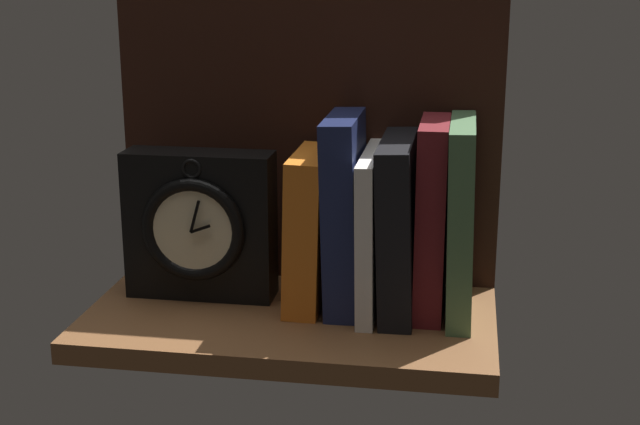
{
  "coord_description": "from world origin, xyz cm",
  "views": [
    {
      "loc": [
        19.51,
        -97.31,
        40.61
      ],
      "look_at": [
        2.97,
        3.56,
        11.35
      ],
      "focal_mm": 50.68,
      "sensor_mm": 36.0,
      "label": 1
    }
  ],
  "objects_px": {
    "book_green_romantic": "(461,219)",
    "framed_clock": "(199,225)",
    "book_orange_pandolfini": "(310,229)",
    "book_maroon_dawkins": "(432,218)",
    "book_navy_bierce": "(345,213)",
    "book_black_skeptic": "(399,226)",
    "book_white_catcher": "(371,231)"
  },
  "relations": [
    {
      "from": "book_black_skeptic",
      "to": "book_navy_bierce",
      "type": "bearing_deg",
      "value": 180.0
    },
    {
      "from": "book_white_catcher",
      "to": "framed_clock",
      "type": "height_order",
      "value": "book_white_catcher"
    },
    {
      "from": "book_navy_bierce",
      "to": "book_black_skeptic",
      "type": "bearing_deg",
      "value": 0.0
    },
    {
      "from": "book_navy_bierce",
      "to": "book_white_catcher",
      "type": "bearing_deg",
      "value": 0.0
    },
    {
      "from": "book_orange_pandolfini",
      "to": "book_navy_bierce",
      "type": "relative_size",
      "value": 0.81
    },
    {
      "from": "book_orange_pandolfini",
      "to": "framed_clock",
      "type": "distance_m",
      "value": 0.14
    },
    {
      "from": "book_black_skeptic",
      "to": "book_orange_pandolfini",
      "type": "bearing_deg",
      "value": 180.0
    },
    {
      "from": "book_navy_bierce",
      "to": "book_maroon_dawkins",
      "type": "bearing_deg",
      "value": 0.0
    },
    {
      "from": "book_navy_bierce",
      "to": "framed_clock",
      "type": "relative_size",
      "value": 1.27
    },
    {
      "from": "book_orange_pandolfini",
      "to": "book_white_catcher",
      "type": "bearing_deg",
      "value": 0.0
    },
    {
      "from": "book_black_skeptic",
      "to": "book_maroon_dawkins",
      "type": "xyz_separation_m",
      "value": [
        0.04,
        0.0,
        0.01
      ]
    },
    {
      "from": "book_white_catcher",
      "to": "book_green_romantic",
      "type": "bearing_deg",
      "value": 0.0
    },
    {
      "from": "book_maroon_dawkins",
      "to": "book_orange_pandolfini",
      "type": "bearing_deg",
      "value": 180.0
    },
    {
      "from": "framed_clock",
      "to": "book_navy_bierce",
      "type": "bearing_deg",
      "value": 0.33
    },
    {
      "from": "book_green_romantic",
      "to": "framed_clock",
      "type": "bearing_deg",
      "value": -179.81
    },
    {
      "from": "book_navy_bierce",
      "to": "book_black_skeptic",
      "type": "xyz_separation_m",
      "value": [
        0.06,
        0.0,
        -0.01
      ]
    },
    {
      "from": "book_orange_pandolfini",
      "to": "book_white_catcher",
      "type": "height_order",
      "value": "book_white_catcher"
    },
    {
      "from": "book_green_romantic",
      "to": "framed_clock",
      "type": "relative_size",
      "value": 1.26
    },
    {
      "from": "book_white_catcher",
      "to": "book_black_skeptic",
      "type": "distance_m",
      "value": 0.03
    },
    {
      "from": "book_navy_bierce",
      "to": "book_green_romantic",
      "type": "distance_m",
      "value": 0.14
    },
    {
      "from": "book_white_catcher",
      "to": "book_maroon_dawkins",
      "type": "height_order",
      "value": "book_maroon_dawkins"
    },
    {
      "from": "book_orange_pandolfini",
      "to": "book_maroon_dawkins",
      "type": "bearing_deg",
      "value": 0.0
    },
    {
      "from": "book_white_catcher",
      "to": "book_black_skeptic",
      "type": "bearing_deg",
      "value": 0.0
    },
    {
      "from": "book_orange_pandolfini",
      "to": "book_black_skeptic",
      "type": "xyz_separation_m",
      "value": [
        0.11,
        0.0,
        0.01
      ]
    },
    {
      "from": "book_green_romantic",
      "to": "framed_clock",
      "type": "xyz_separation_m",
      "value": [
        -0.31,
        -0.0,
        -0.02
      ]
    },
    {
      "from": "framed_clock",
      "to": "book_black_skeptic",
      "type": "bearing_deg",
      "value": 0.24
    },
    {
      "from": "book_navy_bierce",
      "to": "book_green_romantic",
      "type": "xyz_separation_m",
      "value": [
        0.14,
        0.0,
        -0.0
      ]
    },
    {
      "from": "book_white_catcher",
      "to": "book_maroon_dawkins",
      "type": "relative_size",
      "value": 0.83
    },
    {
      "from": "book_orange_pandolfini",
      "to": "book_navy_bierce",
      "type": "bearing_deg",
      "value": 0.0
    },
    {
      "from": "book_navy_bierce",
      "to": "book_green_romantic",
      "type": "bearing_deg",
      "value": 0.0
    },
    {
      "from": "book_white_catcher",
      "to": "book_green_romantic",
      "type": "distance_m",
      "value": 0.11
    },
    {
      "from": "book_navy_bierce",
      "to": "book_white_catcher",
      "type": "xyz_separation_m",
      "value": [
        0.03,
        0.0,
        -0.02
      ]
    }
  ]
}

